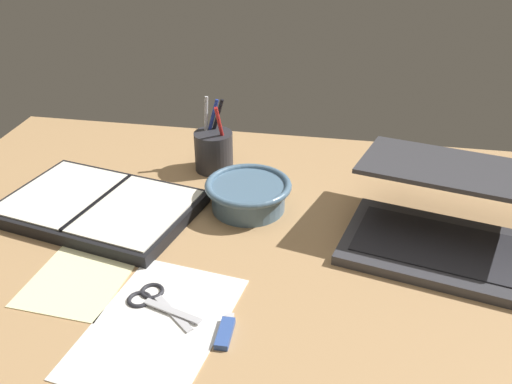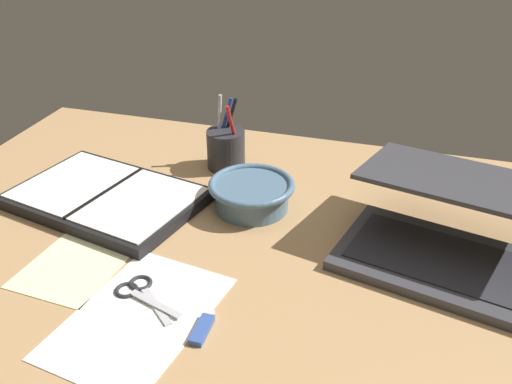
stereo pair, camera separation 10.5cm
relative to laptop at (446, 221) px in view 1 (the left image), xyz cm
name	(u,v)px [view 1 (the left image)]	position (x,y,z in cm)	size (l,w,h in cm)	color
desk_top	(248,252)	(-34.40, -7.41, -5.99)	(140.00, 100.00, 2.00)	tan
laptop	(446,221)	(0.00, 0.00, 0.00)	(39.42, 37.42, 14.00)	#38383D
bowl	(248,194)	(-36.89, 6.07, -1.69)	(17.11, 17.11, 5.90)	slate
pen_cup	(214,150)	(-47.68, 21.53, -0.37)	(8.52, 8.52, 16.43)	#28282D
planner	(99,207)	(-65.47, -0.79, -3.64)	(41.01, 31.83, 2.88)	black
scissors	(152,299)	(-46.47, -24.17, -4.65)	(13.01, 10.04, 0.80)	#B7B7BC
paper_sheet_front	(157,325)	(-43.92, -29.31, -4.91)	(18.88, 28.51, 0.16)	white
paper_sheet_beside_planner	(94,261)	(-59.94, -16.04, -4.91)	(15.20, 28.38, 0.16)	#F4EFB2
usb_drive	(225,332)	(-33.53, -29.37, -4.49)	(2.12, 7.23, 1.00)	#33519E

